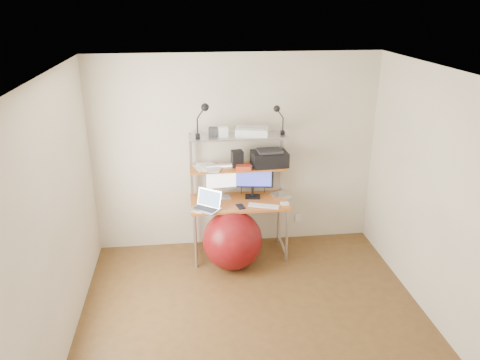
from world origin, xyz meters
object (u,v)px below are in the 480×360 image
at_px(monitor_silver, 222,178).
at_px(exercise_ball, 232,240).
at_px(laptop, 207,205).
at_px(printer, 269,158).
at_px(monitor_black, 253,177).

distance_m(monitor_silver, exercise_ball, 0.77).
bearing_deg(exercise_ball, monitor_silver, 100.71).
height_order(laptop, printer, printer).
relative_size(printer, exercise_ball, 0.62).
bearing_deg(monitor_silver, exercise_ball, -86.00).
relative_size(monitor_silver, exercise_ball, 0.67).
bearing_deg(monitor_black, exercise_ball, -117.66).
bearing_deg(printer, exercise_ball, -144.85).
height_order(printer, exercise_ball, printer).
xyz_separation_m(monitor_silver, exercise_ball, (0.08, -0.43, -0.64)).
distance_m(monitor_black, laptop, 0.69).
height_order(laptop, exercise_ball, laptop).
bearing_deg(laptop, monitor_black, 63.30).
height_order(monitor_silver, printer, printer).
bearing_deg(laptop, printer, 56.88).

